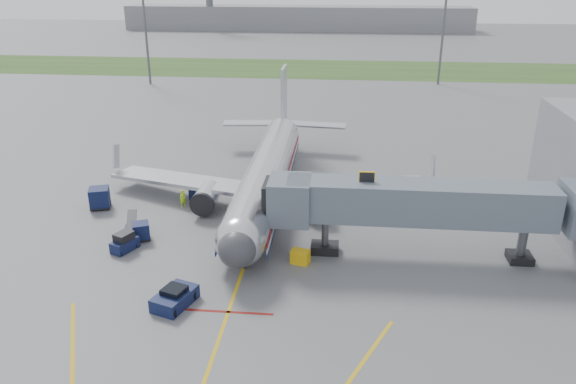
# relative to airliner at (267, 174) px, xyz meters

# --- Properties ---
(ground) EXTENTS (400.00, 400.00, 0.00)m
(ground) POSITION_rel_airliner_xyz_m (-0.00, -15.25, -2.65)
(ground) COLOR #565659
(ground) RESTS_ON ground
(grass_strip) EXTENTS (300.00, 25.00, 0.01)m
(grass_strip) POSITION_rel_airliner_xyz_m (-0.00, 74.75, -2.64)
(grass_strip) COLOR #2D4C1E
(grass_strip) RESTS_ON ground
(apron_markings) EXTENTS (21.52, 50.00, 0.01)m
(apron_markings) POSITION_rel_airliner_xyz_m (-0.00, -22.65, -2.64)
(apron_markings) COLOR gold
(apron_markings) RESTS_ON ground
(airliner) EXTENTS (32.10, 35.67, 10.25)m
(airliner) POSITION_rel_airliner_xyz_m (0.00, 0.00, 0.00)
(airliner) COLOR silver
(airliner) RESTS_ON ground
(jet_bridge) EXTENTS (25.30, 4.00, 6.90)m
(jet_bridge) POSITION_rel_airliner_xyz_m (12.86, -10.25, 1.82)
(jet_bridge) COLOR slate
(jet_bridge) RESTS_ON ground
(light_mast_left) EXTENTS (2.00, 0.44, 20.40)m
(light_mast_left) POSITION_rel_airliner_xyz_m (-30.00, 54.75, 8.13)
(light_mast_left) COLOR #595B60
(light_mast_left) RESTS_ON ground
(light_mast_right) EXTENTS (2.00, 0.44, 20.40)m
(light_mast_right) POSITION_rel_airliner_xyz_m (25.00, 59.75, 8.13)
(light_mast_right) COLOR #595B60
(light_mast_right) RESTS_ON ground
(distant_terminal) EXTENTS (120.00, 14.00, 8.00)m
(distant_terminal) POSITION_rel_airliner_xyz_m (-10.00, 154.75, 1.35)
(distant_terminal) COLOR slate
(distant_terminal) RESTS_ON ground
(pushback_tug) EXTENTS (2.85, 3.60, 1.31)m
(pushback_tug) POSITION_rel_airliner_xyz_m (-3.72, -18.75, -2.10)
(pushback_tug) COLOR #0C1036
(pushback_tug) RESTS_ON ground
(baggage_tug) EXTENTS (1.98, 2.51, 1.56)m
(baggage_tug) POSITION_rel_airliner_xyz_m (-9.90, -11.57, -1.96)
(baggage_tug) COLOR #0C1036
(baggage_tug) RESTS_ON ground
(baggage_cart_a) EXTENTS (2.31, 2.31, 1.97)m
(baggage_cart_a) POSITION_rel_airliner_xyz_m (-15.32, -3.57, -1.64)
(baggage_cart_a) COLOR #0C1036
(baggage_cart_a) RESTS_ON ground
(baggage_cart_b) EXTENTS (1.80, 1.80, 1.48)m
(baggage_cart_b) POSITION_rel_airliner_xyz_m (-9.24, -9.58, -1.89)
(baggage_cart_b) COLOR #0C1036
(baggage_cart_b) RESTS_ON ground
(baggage_cart_c) EXTENTS (1.85, 1.85, 1.70)m
(baggage_cart_c) POSITION_rel_airliner_xyz_m (-6.56, -0.64, -1.78)
(baggage_cart_c) COLOR #0C1036
(baggage_cart_c) RESTS_ON ground
(belt_loader) EXTENTS (2.02, 3.87, 1.82)m
(belt_loader) POSITION_rel_airliner_xyz_m (-10.01, -9.67, -2.19)
(belt_loader) COLOR #0C1036
(belt_loader) RESTS_ON ground
(ground_power_cart) EXTENTS (1.55, 1.24, 1.09)m
(ground_power_cart) POSITION_rel_airliner_xyz_m (4.20, -12.25, -2.11)
(ground_power_cart) COLOR #ECB30D
(ground_power_cart) RESTS_ON ground
(ramp_worker) EXTENTS (0.75, 0.68, 1.71)m
(ramp_worker) POSITION_rel_airliner_xyz_m (-7.63, -2.60, -1.79)
(ramp_worker) COLOR #B6ED1B
(ramp_worker) RESTS_ON ground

